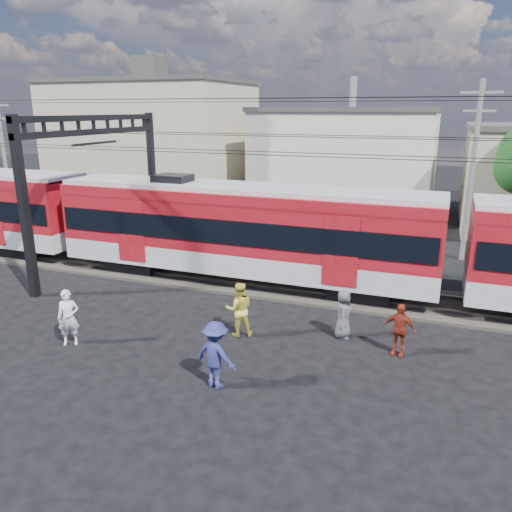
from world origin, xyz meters
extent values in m
plane|color=black|center=(0.00, 0.00, 0.00)|extent=(120.00, 120.00, 0.00)
cube|color=#2D2823|center=(0.00, 8.00, 0.06)|extent=(70.00, 3.40, 0.12)
cube|color=#59544C|center=(0.00, 7.25, 0.18)|extent=(70.00, 0.12, 0.12)
cube|color=#59544C|center=(0.00, 8.75, 0.18)|extent=(70.00, 0.12, 0.12)
cube|color=black|center=(-14.60, 8.00, 0.35)|extent=(2.40, 2.20, 0.70)
cube|color=black|center=(-8.04, 8.00, 0.35)|extent=(2.40, 2.20, 0.70)
cube|color=black|center=(2.20, 8.00, 0.35)|extent=(2.40, 2.20, 0.70)
cube|color=#A9ABB1|center=(-2.92, 8.00, 1.15)|extent=(16.00, 3.00, 0.90)
cube|color=maroon|center=(-2.92, 8.00, 2.80)|extent=(16.00, 3.00, 2.40)
cube|color=black|center=(-2.92, 8.00, 2.55)|extent=(15.68, 3.08, 0.95)
cube|color=#A9ABB1|center=(-2.92, 8.00, 4.05)|extent=(16.00, 2.60, 0.25)
cube|color=black|center=(-10.00, 3.50, 3.50)|extent=(0.30, 0.30, 7.00)
cube|color=black|center=(-10.00, 12.50, 3.50)|extent=(0.30, 0.30, 7.00)
cube|color=black|center=(-10.00, 8.00, 6.80)|extent=(0.25, 9.30, 0.25)
cube|color=black|center=(-10.00, 8.00, 6.20)|extent=(0.25, 9.30, 0.25)
cylinder|color=black|center=(0.00, 7.30, 5.50)|extent=(70.00, 0.03, 0.03)
cylinder|color=black|center=(0.00, 8.70, 5.50)|extent=(70.00, 0.03, 0.03)
cylinder|color=black|center=(0.00, 7.30, 6.20)|extent=(70.00, 0.03, 0.03)
cylinder|color=black|center=(0.00, 8.70, 6.20)|extent=(70.00, 0.03, 0.03)
cylinder|color=black|center=(0.00, 4.50, 7.50)|extent=(70.00, 0.03, 0.03)
cylinder|color=black|center=(0.00, 11.50, 7.50)|extent=(70.00, 0.03, 0.03)
cube|color=tan|center=(-17.00, 24.00, 4.50)|extent=(14.00, 10.00, 9.00)
cube|color=#3F3D3A|center=(-17.00, 24.00, 9.15)|extent=(14.28, 10.20, 0.30)
cube|color=beige|center=(-2.00, 27.00, 3.50)|extent=(12.00, 12.00, 7.00)
cube|color=#3F3D3A|center=(-2.00, 27.00, 7.15)|extent=(12.24, 12.24, 0.30)
cylinder|color=slate|center=(6.00, 15.00, 4.25)|extent=(0.24, 0.24, 8.50)
cube|color=slate|center=(6.00, 15.00, 7.90)|extent=(1.80, 0.12, 0.12)
cube|color=slate|center=(6.00, 15.00, 7.10)|extent=(1.40, 0.12, 0.12)
cylinder|color=slate|center=(-22.00, 14.00, 4.00)|extent=(0.24, 0.24, 8.00)
imported|color=silver|center=(-5.75, 0.58, 0.90)|extent=(0.79, 0.71, 1.81)
imported|color=gold|center=(-1.00, 3.09, 0.91)|extent=(1.11, 1.02, 1.83)
imported|color=navy|center=(-0.35, -0.07, 0.93)|extent=(1.33, 0.94, 1.87)
imported|color=maroon|center=(4.02, 3.52, 0.83)|extent=(1.04, 0.59, 1.66)
imported|color=#4C4C51|center=(2.22, 4.15, 0.82)|extent=(0.61, 0.85, 1.63)
camera|label=1|loc=(4.87, -10.82, 7.18)|focal=35.00mm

